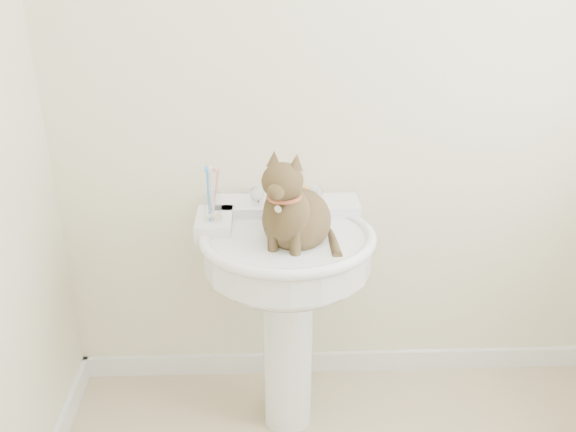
{
  "coord_description": "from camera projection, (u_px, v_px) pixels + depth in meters",
  "views": [
    {
      "loc": [
        -0.32,
        -1.09,
        1.78
      ],
      "look_at": [
        -0.25,
        0.79,
        0.88
      ],
      "focal_mm": 40.0,
      "sensor_mm": 36.0,
      "label": 1
    }
  ],
  "objects": [
    {
      "name": "wall_back",
      "position": [
        358.0,
        79.0,
        2.21
      ],
      "size": [
        2.2,
        0.0,
        2.5
      ],
      "primitive_type": null,
      "color": "beige",
      "rests_on": "ground"
    },
    {
      "name": "baseboard_back",
      "position": [
        345.0,
        361.0,
        2.72
      ],
      "size": [
        2.2,
        0.02,
        0.09
      ],
      "primitive_type": "cube",
      "color": "white",
      "rests_on": "floor"
    },
    {
      "name": "pedestal_sink",
      "position": [
        287.0,
        272.0,
        2.2
      ],
      "size": [
        0.61,
        0.6,
        0.84
      ],
      "color": "white",
      "rests_on": "floor"
    },
    {
      "name": "faucet",
      "position": [
        286.0,
        195.0,
        2.24
      ],
      "size": [
        0.28,
        0.12,
        0.14
      ],
      "color": "silver",
      "rests_on": "pedestal_sink"
    },
    {
      "name": "soap_bar",
      "position": [
        295.0,
        192.0,
        2.33
      ],
      "size": [
        0.09,
        0.06,
        0.03
      ],
      "primitive_type": "cube",
      "rotation": [
        0.0,
        0.0,
        -0.08
      ],
      "color": "orange",
      "rests_on": "pedestal_sink"
    },
    {
      "name": "toothbrush_cup",
      "position": [
        213.0,
        206.0,
        2.14
      ],
      "size": [
        0.07,
        0.07,
        0.18
      ],
      "rotation": [
        0.0,
        0.0,
        0.09
      ],
      "color": "silver",
      "rests_on": "pedestal_sink"
    },
    {
      "name": "cat",
      "position": [
        295.0,
        215.0,
        2.06
      ],
      "size": [
        0.25,
        0.31,
        0.46
      ],
      "rotation": [
        0.0,
        0.0,
        -0.4
      ],
      "color": "brown",
      "rests_on": "pedestal_sink"
    }
  ]
}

